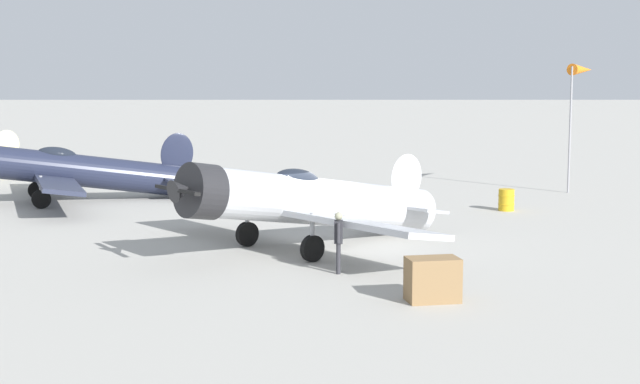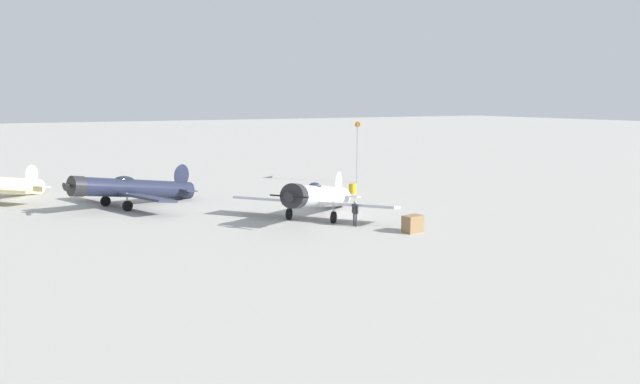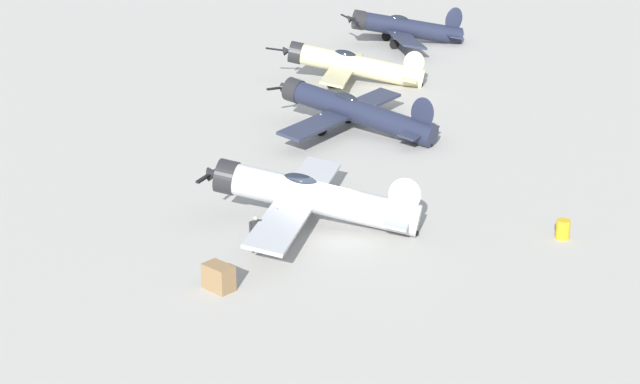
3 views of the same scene
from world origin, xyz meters
The scene contains 7 objects.
ground_plane centered at (0.00, 0.00, 0.00)m, with size 400.00×400.00×0.00m, color #A8A59E.
airplane_foreground centered at (0.33, -0.40, 1.53)m, with size 10.24×9.80×3.06m.
airplane_mid_apron centered at (-10.78, -10.98, 1.42)m, with size 11.90×10.65×3.10m.
ground_crew_mechanic centered at (3.94, 0.51, 1.04)m, with size 0.67×0.25×1.72m.
equipment_crate centered at (7.24, 2.74, 0.54)m, with size 1.01×1.39×1.09m.
fuel_drum centered at (-8.17, 7.72, 0.45)m, with size 0.68×0.68×0.90m.
windsock_mast centered at (-14.81, 12.52, 5.59)m, with size 1.86×1.77×6.11m.
Camera 2 is at (37.40, -20.24, 8.33)m, focal length 34.02 mm.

